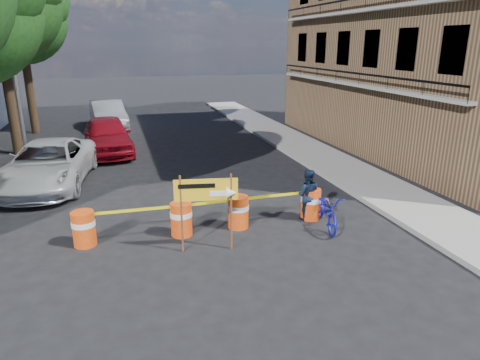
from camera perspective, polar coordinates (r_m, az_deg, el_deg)
ground at (r=10.73m, az=-1.86°, el=-9.16°), size 120.00×120.00×0.00m
sidewalk_east at (r=18.14m, az=12.53°, el=2.03°), size 2.40×40.00×0.15m
apartment_building at (r=22.49m, az=24.90°, el=19.12°), size 8.00×16.00×12.00m
tree_far at (r=26.68m, az=-27.25°, el=18.82°), size 5.04×4.80×8.84m
streetlamp at (r=19.13m, az=-27.98°, el=14.32°), size 1.25×0.18×8.00m
barrel_far_left at (r=11.40m, az=-20.11°, el=-6.01°), size 0.58×0.58×0.90m
barrel_mid_left at (r=11.38m, az=-7.84°, el=-5.09°), size 0.58×0.58×0.90m
barrel_mid_right at (r=11.73m, az=-0.23°, el=-4.20°), size 0.58×0.58×0.90m
barrel_far_right at (r=12.48m, az=9.42°, el=-3.08°), size 0.58×0.58×0.90m
detour_sign at (r=10.14m, az=-3.39°, el=-2.03°), size 1.50×0.42×1.95m
pedestrian at (r=12.33m, az=8.93°, el=-1.93°), size 0.89×0.81×1.50m
bicycle at (r=11.84m, az=11.58°, el=-1.88°), size 0.85×1.11×1.91m
dog at (r=12.61m, az=10.07°, el=-3.68°), size 0.74×0.35×0.62m
suv_white at (r=16.59m, az=-24.22°, el=1.93°), size 3.28×5.91×1.56m
sedan_red at (r=20.61m, az=-17.26°, el=5.71°), size 2.40×5.11×1.69m
sedan_silver at (r=26.78m, az=-17.20°, el=8.29°), size 2.33×5.18×1.65m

